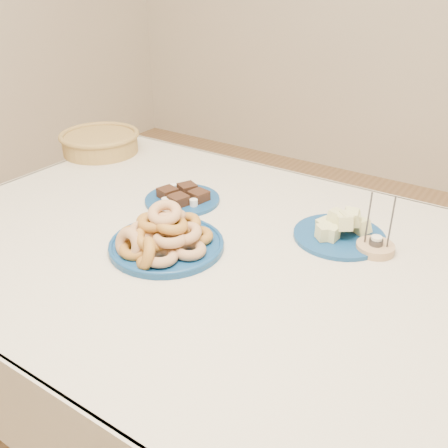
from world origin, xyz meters
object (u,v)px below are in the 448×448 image
Objects in this scene: donut_platter at (164,237)px; wicker_basket at (100,142)px; melon_plate at (341,230)px; dining_table at (235,287)px; candle_holder at (375,247)px; brownie_plate at (182,198)px.

donut_platter is 1.14× the size of wicker_basket.
dining_table is at bearing -131.67° from melon_plate.
dining_table is at bearing -146.05° from candle_holder.
brownie_plate reaches higher than dining_table.
donut_platter is 0.28m from brownie_plate.
donut_platter reaches higher than brownie_plate.
donut_platter reaches higher than wicker_basket.
wicker_basket is at bearing 162.06° from brownie_plate.
brownie_plate is (-0.14, 0.24, -0.02)m from donut_platter.
dining_table is 0.31m from melon_plate.
donut_platter is at bearing -138.68° from melon_plate.
dining_table is at bearing -21.81° from wicker_basket.
donut_platter is 1.24× the size of melon_plate.
wicker_basket is (-0.52, 0.17, 0.03)m from brownie_plate.
donut_platter is at bearing -147.36° from candle_holder.
melon_plate is 0.92× the size of wicker_basket.
donut_platter is 1.35× the size of brownie_plate.
melon_plate is 0.10m from candle_holder.
brownie_plate is at bearing 151.71° from dining_table.
melon_plate is at bearing -6.47° from wicker_basket.
melon_plate reaches higher than dining_table.
donut_platter is (-0.15, -0.09, 0.14)m from dining_table.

